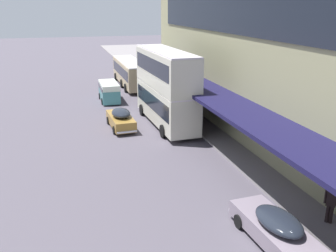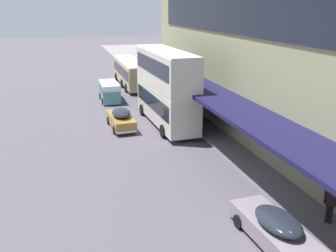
# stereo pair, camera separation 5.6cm
# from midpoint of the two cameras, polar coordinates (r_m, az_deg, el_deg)

# --- Properties ---
(transit_bus_kerbside_front) EXTENTS (2.84, 11.51, 3.07)m
(transit_bus_kerbside_front) POSITION_cam_midpoint_polar(r_m,az_deg,el_deg) (46.72, -5.78, 8.27)
(transit_bus_kerbside_front) COLOR tan
(transit_bus_kerbside_front) RESTS_ON ground
(transit_bus_kerbside_rear) EXTENTS (2.93, 9.94, 6.16)m
(transit_bus_kerbside_rear) POSITION_cam_midpoint_polar(r_m,az_deg,el_deg) (30.56, -0.42, 6.19)
(transit_bus_kerbside_rear) COLOR beige
(transit_bus_kerbside_rear) RESTS_ON ground
(sedan_lead_mid) EXTENTS (1.92, 4.65, 1.66)m
(sedan_lead_mid) POSITION_cam_midpoint_polar(r_m,az_deg,el_deg) (30.44, -7.26, 1.12)
(sedan_lead_mid) COLOR olive
(sedan_lead_mid) RESTS_ON ground
(sedan_far_back) EXTENTS (2.05, 4.97, 1.46)m
(sedan_far_back) POSITION_cam_midpoint_polar(r_m,az_deg,el_deg) (16.67, 15.93, -14.73)
(sedan_far_back) COLOR gray
(sedan_far_back) RESTS_ON ground
(vw_van) EXTENTS (1.93, 4.56, 1.96)m
(vw_van) POSITION_cam_midpoint_polar(r_m,az_deg,el_deg) (39.46, -9.03, 5.36)
(vw_van) COLOR teal
(vw_van) RESTS_ON ground
(pedestrian_at_kerb) EXTENTS (0.45, 0.48, 1.86)m
(pedestrian_at_kerb) POSITION_cam_midpoint_polar(r_m,az_deg,el_deg) (18.47, 23.51, -10.59)
(pedestrian_at_kerb) COLOR black
(pedestrian_at_kerb) RESTS_ON sidewalk_kerb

